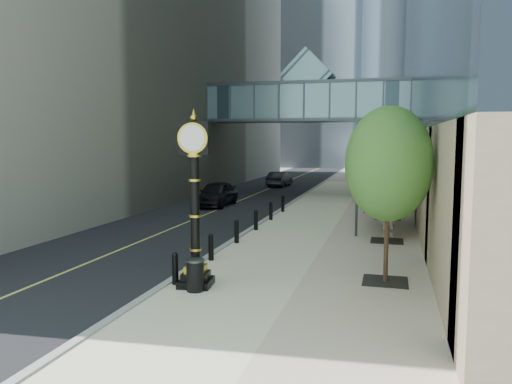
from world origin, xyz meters
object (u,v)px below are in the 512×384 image
car_far (280,179)px  trash_bin (195,276)px  pedestrian (388,216)px  car_near (216,194)px  street_clock (195,213)px

car_far → trash_bin: bearing=101.6°
pedestrian → car_near: 14.04m
trash_bin → car_far: (-4.68, 32.90, 0.22)m
street_clock → car_far: size_ratio=1.22×
car_near → car_far: 14.64m
trash_bin → car_near: 19.23m
street_clock → car_near: street_clock is taller
car_near → car_far: (1.18, 14.59, -0.12)m
pedestrian → trash_bin: bearing=71.3°
street_clock → car_near: (-5.69, 17.84, -1.48)m
street_clock → trash_bin: 1.89m
pedestrian → car_far: 25.03m
car_near → trash_bin: bearing=-73.2°
pedestrian → car_near: pedestrian is taller
trash_bin → pedestrian: bearing=61.4°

